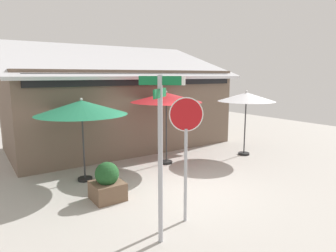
# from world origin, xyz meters

# --- Properties ---
(ground_plane) EXTENTS (28.00, 28.00, 0.10)m
(ground_plane) POSITION_xyz_m (0.00, 0.00, -0.05)
(ground_plane) COLOR #ADA8A0
(cafe_building) EXTENTS (9.66, 5.05, 4.64)m
(cafe_building) POSITION_xyz_m (0.78, 5.86, 1.77)
(cafe_building) COLOR #705B4C
(cafe_building) RESTS_ON ground
(street_sign_post) EXTENTS (0.61, 0.64, 3.18)m
(street_sign_post) POSITION_xyz_m (-2.04, -1.90, 1.91)
(street_sign_post) COLOR #A8AAB2
(street_sign_post) RESTS_ON ground
(stop_sign) EXTENTS (0.62, 0.39, 2.73)m
(stop_sign) POSITION_xyz_m (-1.14, -1.50, 1.88)
(stop_sign) COLOR #A8AAB2
(stop_sign) RESTS_ON ground
(patio_umbrella_forest_green_left) EXTENTS (2.67, 2.67, 2.51)m
(patio_umbrella_forest_green_left) POSITION_xyz_m (-2.13, 2.23, 2.22)
(patio_umbrella_forest_green_left) COLOR black
(patio_umbrella_forest_green_left) RESTS_ON ground
(patio_umbrella_crimson_center) EXTENTS (2.52, 2.52, 2.63)m
(patio_umbrella_crimson_center) POSITION_xyz_m (0.91, 2.30, 2.38)
(patio_umbrella_crimson_center) COLOR black
(patio_umbrella_crimson_center) RESTS_ON ground
(patio_umbrella_ivory_right) EXTENTS (2.23, 2.23, 2.57)m
(patio_umbrella_ivory_right) POSITION_xyz_m (4.15, 1.52, 2.30)
(patio_umbrella_ivory_right) COLOR black
(patio_umbrella_ivory_right) RESTS_ON ground
(sidewalk_planter) EXTENTS (0.78, 0.78, 0.99)m
(sidewalk_planter) POSITION_xyz_m (-2.11, 0.52, 0.44)
(sidewalk_planter) COLOR brown
(sidewalk_planter) RESTS_ON ground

